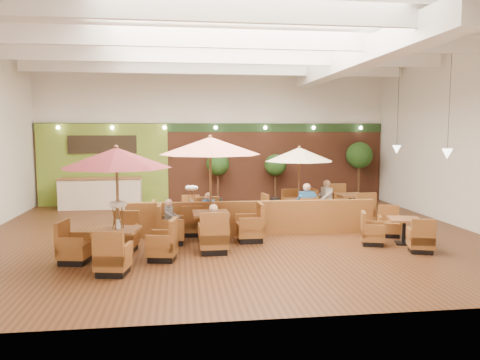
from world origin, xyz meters
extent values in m
plane|color=#381E0F|center=(0.00, 0.00, 0.00)|extent=(14.00, 14.00, 0.00)
cube|color=silver|center=(0.00, 6.00, 2.75)|extent=(14.00, 0.04, 5.50)
cube|color=silver|center=(0.00, -6.00, 2.75)|extent=(14.00, 0.04, 5.50)
cube|color=silver|center=(7.00, 0.00, 2.75)|extent=(0.04, 12.00, 5.50)
cube|color=white|center=(0.00, 0.00, 5.50)|extent=(14.00, 12.00, 0.04)
cube|color=brown|center=(0.00, 5.94, 1.60)|extent=(13.90, 0.10, 3.20)
cube|color=#1E3819|center=(0.00, 5.93, 3.05)|extent=(13.90, 0.12, 0.35)
cube|color=olive|center=(-4.40, 5.88, 1.60)|extent=(5.00, 0.08, 3.20)
cube|color=black|center=(-4.40, 5.80, 2.40)|extent=(2.60, 0.08, 0.70)
cube|color=white|center=(3.50, 0.00, 4.95)|extent=(0.60, 11.00, 0.60)
cube|color=white|center=(0.00, -4.00, 5.15)|extent=(13.60, 0.12, 0.45)
cube|color=white|center=(0.00, -1.30, 5.15)|extent=(13.60, 0.12, 0.45)
cube|color=white|center=(0.00, 1.30, 5.15)|extent=(13.60, 0.12, 0.45)
cube|color=white|center=(0.00, 4.00, 5.15)|extent=(13.60, 0.12, 0.45)
cylinder|color=black|center=(5.80, -1.00, 3.90)|extent=(0.01, 0.01, 3.20)
cone|color=white|center=(5.80, -1.00, 2.30)|extent=(0.28, 0.28, 0.28)
cylinder|color=black|center=(5.80, 2.00, 3.90)|extent=(0.01, 0.01, 3.20)
cone|color=white|center=(5.80, 2.00, 2.30)|extent=(0.28, 0.28, 0.28)
sphere|color=#FFEAC6|center=(-6.00, 5.70, 3.05)|extent=(0.14, 0.14, 0.14)
sphere|color=#FFEAC6|center=(-4.00, 5.70, 3.05)|extent=(0.14, 0.14, 0.14)
sphere|color=#FFEAC6|center=(-2.00, 5.70, 3.05)|extent=(0.14, 0.14, 0.14)
sphere|color=#FFEAC6|center=(0.00, 5.70, 3.05)|extent=(0.14, 0.14, 0.14)
sphere|color=#FFEAC6|center=(2.00, 5.70, 3.05)|extent=(0.14, 0.14, 0.14)
sphere|color=#FFEAC6|center=(4.00, 5.70, 3.05)|extent=(0.14, 0.14, 0.14)
sphere|color=#FFEAC6|center=(6.00, 5.70, 3.05)|extent=(0.14, 0.14, 0.14)
cube|color=beige|center=(-4.40, 5.10, 0.55)|extent=(3.00, 0.70, 1.10)
cube|color=brown|center=(-4.40, 5.10, 1.15)|extent=(3.00, 0.75, 0.06)
cube|color=brown|center=(0.57, -0.11, 0.48)|extent=(6.97, 0.36, 0.97)
cube|color=brown|center=(-2.81, -2.41, 0.72)|extent=(1.00, 1.00, 0.06)
cylinder|color=black|center=(-2.81, -2.41, 0.37)|extent=(0.10, 0.10, 0.66)
cube|color=black|center=(-2.81, -2.41, 0.02)|extent=(0.53, 0.53, 0.04)
cube|color=brown|center=(-2.81, -3.37, 0.30)|extent=(0.73, 0.73, 0.32)
cube|color=brown|center=(-2.76, -3.63, 0.60)|extent=(0.63, 0.21, 0.70)
cube|color=brown|center=(-3.09, -3.31, 0.50)|extent=(0.18, 0.56, 0.28)
cube|color=brown|center=(-2.52, -3.42, 0.50)|extent=(0.18, 0.56, 0.28)
cube|color=black|center=(-2.81, -3.37, 0.07)|extent=(0.65, 0.65, 0.14)
cube|color=brown|center=(-2.81, -1.46, 0.30)|extent=(0.73, 0.73, 0.32)
cube|color=brown|center=(-2.86, -1.20, 0.60)|extent=(0.63, 0.21, 0.70)
cube|color=brown|center=(-2.52, -1.51, 0.50)|extent=(0.18, 0.56, 0.28)
cube|color=brown|center=(-3.09, -1.40, 0.50)|extent=(0.18, 0.56, 0.28)
cube|color=black|center=(-2.81, -1.46, 0.07)|extent=(0.65, 0.65, 0.14)
cube|color=brown|center=(-3.76, -2.41, 0.30)|extent=(0.73, 0.73, 0.32)
cube|color=brown|center=(-3.51, -2.36, 0.60)|extent=(0.21, 0.63, 0.70)
cube|color=brown|center=(-3.71, -2.12, 0.50)|extent=(0.56, 0.18, 0.28)
cube|color=brown|center=(-3.82, -2.70, 0.50)|extent=(0.56, 0.18, 0.28)
cube|color=black|center=(-3.76, -2.41, 0.07)|extent=(0.65, 0.65, 0.14)
cube|color=brown|center=(-1.85, -2.41, 0.30)|extent=(0.73, 0.73, 0.32)
cube|color=brown|center=(-2.11, -2.46, 0.60)|extent=(0.21, 0.63, 0.70)
cube|color=brown|center=(-1.90, -2.70, 0.50)|extent=(0.56, 0.18, 0.28)
cube|color=brown|center=(-1.80, -2.12, 0.50)|extent=(0.56, 0.18, 0.28)
cube|color=black|center=(-1.85, -2.41, 0.07)|extent=(0.65, 0.65, 0.14)
cylinder|color=brown|center=(-2.81, -2.41, 1.26)|extent=(0.06, 0.06, 2.52)
cone|color=#55191C|center=(-2.81, -2.41, 2.34)|extent=(2.42, 2.42, 0.45)
sphere|color=brown|center=(-2.81, -2.41, 2.57)|extent=(0.10, 0.10, 0.10)
cylinder|color=silver|center=(-2.81, -2.41, 0.87)|extent=(0.10, 0.10, 0.22)
cube|color=brown|center=(-0.65, -0.89, 0.78)|extent=(0.93, 0.93, 0.07)
cylinder|color=black|center=(-0.65, -0.89, 0.40)|extent=(0.11, 0.11, 0.72)
cube|color=black|center=(-0.65, -0.89, 0.02)|extent=(0.49, 0.49, 0.04)
cube|color=brown|center=(-0.65, -1.92, 0.33)|extent=(0.68, 0.68, 0.35)
cube|color=brown|center=(-0.65, -2.21, 0.65)|extent=(0.68, 0.12, 0.76)
cube|color=brown|center=(-0.97, -1.93, 0.54)|extent=(0.09, 0.60, 0.30)
cube|color=brown|center=(-0.33, -1.92, 0.54)|extent=(0.09, 0.60, 0.30)
cube|color=black|center=(-0.65, -1.92, 0.08)|extent=(0.60, 0.60, 0.15)
cube|color=brown|center=(-0.65, 0.14, 0.33)|extent=(0.68, 0.68, 0.35)
cube|color=brown|center=(-0.65, 0.43, 0.65)|extent=(0.68, 0.12, 0.76)
cube|color=brown|center=(-0.33, 0.15, 0.54)|extent=(0.09, 0.60, 0.30)
cube|color=brown|center=(-0.97, 0.14, 0.54)|extent=(0.09, 0.60, 0.30)
cube|color=black|center=(-0.65, 0.14, 0.08)|extent=(0.60, 0.60, 0.15)
cube|color=brown|center=(-1.68, -0.89, 0.33)|extent=(0.68, 0.68, 0.35)
cube|color=brown|center=(-1.40, -0.89, 0.65)|extent=(0.12, 0.68, 0.76)
cube|color=brown|center=(-1.69, -0.57, 0.54)|extent=(0.60, 0.09, 0.30)
cube|color=brown|center=(-1.68, -1.20, 0.54)|extent=(0.60, 0.09, 0.30)
cube|color=black|center=(-1.68, -0.89, 0.08)|extent=(0.60, 0.60, 0.15)
cube|color=brown|center=(0.38, -0.89, 0.33)|extent=(0.68, 0.68, 0.35)
cube|color=brown|center=(0.10, -0.89, 0.65)|extent=(0.12, 0.68, 0.76)
cube|color=brown|center=(0.39, -1.20, 0.54)|extent=(0.60, 0.09, 0.30)
cube|color=brown|center=(0.38, -0.57, 0.54)|extent=(0.60, 0.09, 0.30)
cube|color=black|center=(0.38, -0.89, 0.08)|extent=(0.60, 0.60, 0.15)
cylinder|color=brown|center=(-0.65, -0.89, 1.36)|extent=(0.06, 0.06, 2.72)
cone|color=#D37B66|center=(-0.65, -0.89, 2.54)|extent=(2.61, 2.61, 0.45)
sphere|color=brown|center=(-0.65, -0.89, 2.77)|extent=(0.10, 0.10, 0.10)
cube|color=brown|center=(2.43, 1.93, 0.67)|extent=(0.91, 0.91, 0.06)
cylinder|color=black|center=(2.43, 1.93, 0.35)|extent=(0.09, 0.09, 0.62)
cube|color=black|center=(2.43, 1.93, 0.02)|extent=(0.48, 0.48, 0.04)
cube|color=brown|center=(2.43, 1.04, 0.28)|extent=(0.66, 0.66, 0.30)
cube|color=brown|center=(2.39, 0.80, 0.56)|extent=(0.59, 0.18, 0.66)
cube|color=brown|center=(2.16, 1.00, 0.47)|extent=(0.15, 0.52, 0.26)
cube|color=brown|center=(2.70, 1.08, 0.47)|extent=(0.15, 0.52, 0.26)
cube|color=black|center=(2.43, 1.04, 0.07)|extent=(0.59, 0.59, 0.13)
cube|color=brown|center=(2.43, 2.82, 0.28)|extent=(0.66, 0.66, 0.30)
cube|color=brown|center=(2.47, 3.06, 0.56)|extent=(0.59, 0.18, 0.66)
cube|color=brown|center=(2.70, 2.86, 0.47)|extent=(0.15, 0.52, 0.26)
cube|color=brown|center=(2.16, 2.78, 0.47)|extent=(0.15, 0.52, 0.26)
cube|color=black|center=(2.43, 2.82, 0.07)|extent=(0.59, 0.59, 0.13)
cube|color=brown|center=(1.54, 1.93, 0.28)|extent=(0.66, 0.66, 0.30)
cube|color=brown|center=(1.78, 1.89, 0.56)|extent=(0.18, 0.59, 0.66)
cube|color=brown|center=(1.50, 2.20, 0.47)|extent=(0.52, 0.15, 0.26)
cube|color=brown|center=(1.58, 1.66, 0.47)|extent=(0.52, 0.15, 0.26)
cube|color=black|center=(1.54, 1.93, 0.07)|extent=(0.59, 0.59, 0.13)
cube|color=brown|center=(3.32, 1.93, 0.28)|extent=(0.66, 0.66, 0.30)
cube|color=brown|center=(3.08, 1.97, 0.56)|extent=(0.18, 0.59, 0.66)
cube|color=brown|center=(3.36, 1.66, 0.47)|extent=(0.52, 0.15, 0.26)
cube|color=brown|center=(3.28, 2.20, 0.47)|extent=(0.52, 0.15, 0.26)
cube|color=black|center=(3.32, 1.93, 0.07)|extent=(0.59, 0.59, 0.13)
cylinder|color=brown|center=(2.43, 1.93, 1.17)|extent=(0.06, 0.06, 2.34)
cone|color=beige|center=(2.43, 1.93, 2.16)|extent=(2.25, 2.25, 0.45)
sphere|color=brown|center=(2.43, 1.93, 2.39)|extent=(0.10, 0.10, 0.10)
cube|color=brown|center=(-1.10, 0.91, 0.66)|extent=(0.79, 0.79, 0.06)
cylinder|color=black|center=(-1.10, 0.91, 0.34)|extent=(0.09, 0.09, 0.61)
cube|color=black|center=(-1.10, 0.91, 0.02)|extent=(0.42, 0.42, 0.04)
cube|color=brown|center=(-1.10, 0.03, 0.28)|extent=(0.58, 0.58, 0.30)
cube|color=brown|center=(-1.10, -0.21, 0.55)|extent=(0.57, 0.10, 0.65)
cube|color=brown|center=(-1.37, 0.03, 0.46)|extent=(0.08, 0.51, 0.26)
cube|color=brown|center=(-0.83, 0.03, 0.46)|extent=(0.08, 0.51, 0.26)
cube|color=black|center=(-1.10, 0.03, 0.06)|extent=(0.51, 0.51, 0.13)
cube|color=brown|center=(-1.10, 1.78, 0.28)|extent=(0.58, 0.58, 0.30)
cube|color=brown|center=(-1.10, 2.02, 0.55)|extent=(0.57, 0.10, 0.65)
cube|color=brown|center=(-0.83, 1.78, 0.46)|extent=(0.08, 0.51, 0.26)
cube|color=brown|center=(-1.37, 1.79, 0.46)|extent=(0.08, 0.51, 0.26)
cube|color=black|center=(-1.10, 1.78, 0.06)|extent=(0.51, 0.51, 0.13)
cube|color=brown|center=(-1.98, 0.91, 0.28)|extent=(0.58, 0.58, 0.30)
cube|color=brown|center=(-1.74, 0.91, 0.55)|extent=(0.10, 0.57, 0.65)
cube|color=brown|center=(-1.97, 1.17, 0.46)|extent=(0.51, 0.08, 0.26)
cube|color=brown|center=(-1.98, 0.64, 0.46)|extent=(0.51, 0.08, 0.26)
cube|color=black|center=(-1.98, 0.91, 0.06)|extent=(0.51, 0.51, 0.13)
cylinder|color=silver|center=(-1.10, 0.91, 0.80)|extent=(0.10, 0.10, 0.22)
cube|color=brown|center=(4.31, -1.65, 0.65)|extent=(0.95, 0.95, 0.05)
cylinder|color=black|center=(4.31, -1.65, 0.33)|extent=(0.09, 0.09, 0.59)
cube|color=black|center=(4.31, -1.65, 0.02)|extent=(0.51, 0.51, 0.04)
cube|color=brown|center=(4.31, -2.51, 0.27)|extent=(0.70, 0.70, 0.29)
cube|color=brown|center=(4.37, -2.73, 0.54)|extent=(0.56, 0.25, 0.63)
cube|color=brown|center=(4.06, -2.43, 0.45)|extent=(0.21, 0.49, 0.25)
cube|color=brown|center=(4.56, -2.58, 0.45)|extent=(0.21, 0.49, 0.25)
cube|color=black|center=(4.31, -2.51, 0.06)|extent=(0.62, 0.62, 0.13)
cube|color=brown|center=(4.31, -0.79, 0.27)|extent=(0.70, 0.70, 0.29)
cube|color=brown|center=(4.24, -0.57, 0.54)|extent=(0.56, 0.25, 0.63)
cube|color=brown|center=(4.56, -0.87, 0.45)|extent=(0.21, 0.49, 0.25)
cube|color=brown|center=(4.06, -0.72, 0.45)|extent=(0.21, 0.49, 0.25)
cube|color=black|center=(4.31, -0.79, 0.06)|extent=(0.62, 0.62, 0.13)
cube|color=brown|center=(3.45, -1.65, 0.27)|extent=(0.70, 0.70, 0.29)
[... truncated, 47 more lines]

